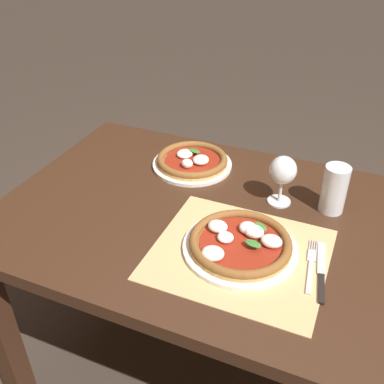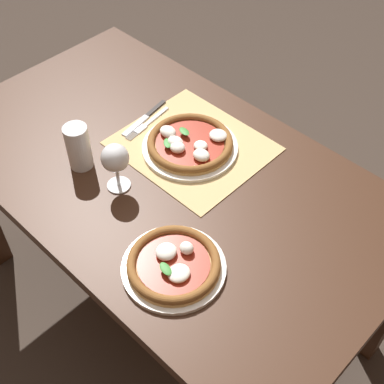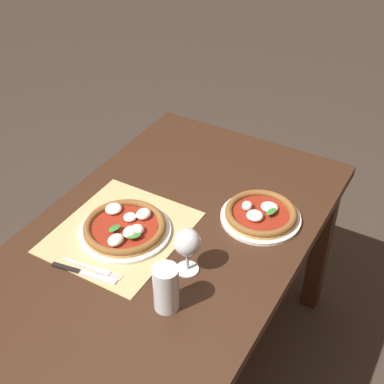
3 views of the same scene
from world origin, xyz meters
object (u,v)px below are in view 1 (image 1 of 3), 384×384
object	(u,v)px
pizza_near	(240,243)
knife	(321,271)
wine_glass	(283,172)
fork	(311,265)
pizza_far	(192,161)
pint_glass	(334,190)

from	to	relation	value
pizza_near	knife	distance (m)	0.21
wine_glass	fork	bearing A→B (deg)	-60.00
pizza_far	pint_glass	distance (m)	0.48
pizza_far	knife	world-z (taller)	pizza_far
pizza_far	wine_glass	xyz separation A→B (m)	(0.32, -0.09, 0.09)
wine_glass	pint_glass	size ratio (longest dim) A/B	1.07
pizza_near	pint_glass	world-z (taller)	pint_glass
pizza_far	knife	bearing A→B (deg)	-35.34
knife	pizza_near	bearing A→B (deg)	179.86
pizza_near	pint_glass	distance (m)	0.34
wine_glass	knife	size ratio (longest dim) A/B	0.72
fork	pint_glass	bearing A→B (deg)	88.53
wine_glass	knife	distance (m)	0.32
wine_glass	pint_glass	world-z (taller)	wine_glass
fork	knife	bearing A→B (deg)	-21.94
pizza_near	fork	size ratio (longest dim) A/B	1.49
knife	pizza_far	bearing A→B (deg)	144.66
pizza_near	wine_glass	xyz separation A→B (m)	(0.04, 0.26, 0.08)
pizza_far	fork	size ratio (longest dim) A/B	1.34
pizza_far	wine_glass	world-z (taller)	wine_glass
fork	knife	xyz separation A→B (m)	(0.03, -0.01, 0.00)
pizza_near	pizza_far	world-z (taller)	pizza_near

